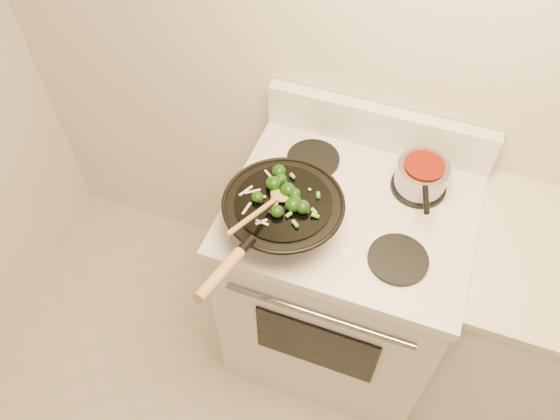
% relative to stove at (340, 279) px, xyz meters
% --- Properties ---
extents(stove, '(0.78, 0.67, 1.08)m').
position_rel_stove_xyz_m(stove, '(0.00, 0.00, 0.00)').
color(stove, white).
rests_on(stove, ground).
extents(counter_unit, '(0.81, 0.62, 0.91)m').
position_rel_stove_xyz_m(counter_unit, '(0.78, 0.03, -0.01)').
color(counter_unit, white).
rests_on(counter_unit, ground).
extents(wok, '(0.36, 0.60, 0.21)m').
position_rel_stove_xyz_m(wok, '(-0.18, -0.16, 0.52)').
color(wok, black).
rests_on(wok, stove).
extents(stirfry, '(0.25, 0.22, 0.04)m').
position_rel_stove_xyz_m(stirfry, '(-0.18, -0.14, 0.59)').
color(stirfry, '#113308').
rests_on(stirfry, wok).
extents(wooden_spoon, '(0.10, 0.26, 0.09)m').
position_rel_stove_xyz_m(wooden_spoon, '(-0.21, -0.21, 0.60)').
color(wooden_spoon, '#A57741').
rests_on(wooden_spoon, wok).
extents(saucepan, '(0.17, 0.26, 0.10)m').
position_rel_stove_xyz_m(saucepan, '(0.18, 0.15, 0.51)').
color(saucepan, gray).
rests_on(saucepan, stove).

